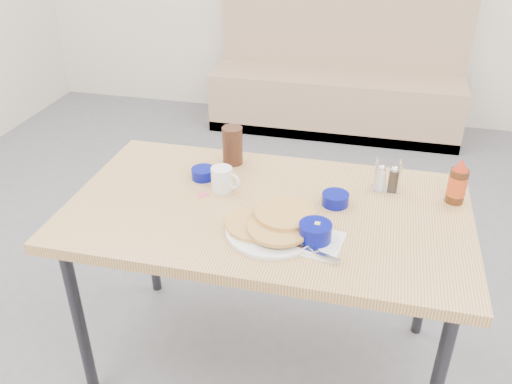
% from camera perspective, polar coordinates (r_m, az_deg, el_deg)
% --- Properties ---
extents(booth_bench, '(1.90, 0.56, 1.22)m').
position_cam_1_polar(booth_bench, '(4.36, 8.49, 11.18)').
color(booth_bench, tan).
rests_on(booth_bench, ground).
extents(dining_table, '(1.40, 0.80, 0.76)m').
position_cam_1_polar(dining_table, '(1.93, 1.16, -3.10)').
color(dining_table, '#DCAE65').
rests_on(dining_table, ground).
extents(pancake_plate, '(0.32, 0.30, 0.05)m').
position_cam_1_polar(pancake_plate, '(1.76, 1.77, -3.61)').
color(pancake_plate, white).
rests_on(pancake_plate, dining_table).
extents(coffee_mug, '(0.11, 0.08, 0.09)m').
position_cam_1_polar(coffee_mug, '(1.98, -3.52, 1.39)').
color(coffee_mug, white).
rests_on(coffee_mug, dining_table).
extents(grits_setting, '(0.19, 0.20, 0.07)m').
position_cam_1_polar(grits_setting, '(1.71, 6.23, -4.50)').
color(grits_setting, white).
rests_on(grits_setting, dining_table).
extents(creamer_bowl, '(0.09, 0.09, 0.04)m').
position_cam_1_polar(creamer_bowl, '(2.08, -5.57, 1.96)').
color(creamer_bowl, '#050B78').
rests_on(creamer_bowl, dining_table).
extents(butter_bowl, '(0.10, 0.10, 0.04)m').
position_cam_1_polar(butter_bowl, '(1.92, 8.35, -0.75)').
color(butter_bowl, '#050B78').
rests_on(butter_bowl, dining_table).
extents(amber_tumbler, '(0.08, 0.08, 0.15)m').
position_cam_1_polar(amber_tumbler, '(2.16, -2.49, 4.91)').
color(amber_tumbler, '#3A1E12').
rests_on(amber_tumbler, dining_table).
extents(condiment_caddy, '(0.10, 0.06, 0.12)m').
position_cam_1_polar(condiment_caddy, '(2.04, 13.60, 1.24)').
color(condiment_caddy, silver).
rests_on(condiment_caddy, dining_table).
extents(syrup_bottle, '(0.07, 0.07, 0.17)m').
position_cam_1_polar(syrup_bottle, '(2.02, 20.45, 0.85)').
color(syrup_bottle, '#47230F').
rests_on(syrup_bottle, dining_table).
extents(sugar_wrapper, '(0.05, 0.05, 0.00)m').
position_cam_1_polar(sugar_wrapper, '(1.98, -5.64, -0.31)').
color(sugar_wrapper, '#F45173').
rests_on(sugar_wrapper, dining_table).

